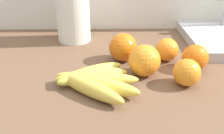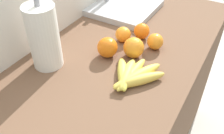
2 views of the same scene
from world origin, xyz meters
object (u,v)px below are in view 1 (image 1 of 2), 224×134
orange_far_right (143,61)px  orange_back_right (187,73)px  orange_center (167,50)px  banana_bunch (93,80)px  orange_front (123,47)px  orange_back_left (195,57)px  paper_towel_roll (72,5)px

orange_far_right → orange_back_right: (0.10, -0.05, -0.01)m
orange_center → orange_back_right: bearing=-82.5°
banana_bunch → orange_front: orange_front is taller
orange_far_right → banana_bunch: bearing=-154.6°
orange_back_left → orange_back_right: bearing=-118.7°
orange_front → orange_center: bearing=-0.8°
banana_bunch → orange_back_left: size_ratio=3.07×
orange_center → orange_back_left: bearing=-42.1°
orange_far_right → orange_back_right: bearing=-28.0°
orange_far_right → paper_towel_roll: paper_towel_roll is taller
orange_front → paper_towel_roll: paper_towel_roll is taller
orange_back_left → orange_center: bearing=137.9°
orange_back_left → paper_towel_roll: size_ratio=0.26×
orange_far_right → orange_back_right: size_ratio=1.23×
orange_far_right → paper_towel_roll: bearing=128.6°
banana_bunch → orange_far_right: size_ratio=2.59×
banana_bunch → orange_front: size_ratio=2.62×
orange_back_right → orange_front: size_ratio=0.82×
banana_bunch → orange_back_right: bearing=2.1°
orange_center → orange_front: 0.13m
orange_front → paper_towel_roll: bearing=133.3°
orange_center → orange_front: (-0.13, 0.00, 0.01)m
orange_back_right → orange_front: bearing=135.6°
orange_back_left → paper_towel_roll: paper_towel_roll is taller
orange_center → orange_back_left: orange_back_left is taller
orange_back_right → orange_back_left: 0.10m
orange_center → orange_back_left: 0.09m
orange_center → orange_back_right: size_ratio=1.00×
orange_far_right → orange_front: (-0.05, 0.09, -0.00)m
banana_bunch → orange_center: 0.26m
orange_front → paper_towel_roll: (-0.16, 0.17, 0.08)m
banana_bunch → orange_far_right: 0.14m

